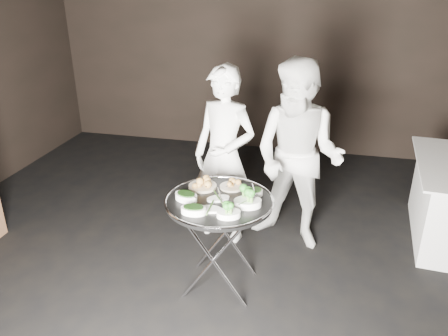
% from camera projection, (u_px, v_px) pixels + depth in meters
% --- Properties ---
extents(floor, '(6.00, 7.00, 0.05)m').
position_uv_depth(floor, '(209.00, 325.00, 3.10)').
color(floor, black).
rests_on(floor, ground).
extents(wall_back, '(6.00, 0.05, 3.00)m').
position_uv_depth(wall_back, '(278.00, 38.00, 5.62)').
color(wall_back, black).
rests_on(wall_back, floor).
extents(tray_stand, '(0.51, 0.43, 0.74)m').
position_uv_depth(tray_stand, '(219.00, 240.00, 3.29)').
color(tray_stand, silver).
rests_on(tray_stand, floor).
extents(serving_tray, '(0.79, 0.79, 0.04)m').
position_uv_depth(serving_tray, '(219.00, 201.00, 3.15)').
color(serving_tray, black).
rests_on(serving_tray, tray_stand).
extents(potato_plate_a, '(0.22, 0.22, 0.08)m').
position_uv_depth(potato_plate_a, '(203.00, 183.00, 3.31)').
color(potato_plate_a, beige).
rests_on(potato_plate_a, serving_tray).
extents(potato_plate_b, '(0.19, 0.19, 0.06)m').
position_uv_depth(potato_plate_b, '(232.00, 184.00, 3.31)').
color(potato_plate_b, beige).
rests_on(potato_plate_b, serving_tray).
extents(greens_bowl, '(0.11, 0.11, 0.06)m').
position_uv_depth(greens_bowl, '(255.00, 191.00, 3.20)').
color(greens_bowl, white).
rests_on(greens_bowl, serving_tray).
extents(asparagus_plate_a, '(0.19, 0.17, 0.03)m').
position_uv_depth(asparagus_plate_a, '(218.00, 198.00, 3.14)').
color(asparagus_plate_a, white).
rests_on(asparagus_plate_a, serving_tray).
extents(asparagus_plate_b, '(0.17, 0.10, 0.03)m').
position_uv_depth(asparagus_plate_b, '(210.00, 208.00, 3.00)').
color(asparagus_plate_b, white).
rests_on(asparagus_plate_b, serving_tray).
extents(spinach_bowl_a, '(0.21, 0.17, 0.07)m').
position_uv_depth(spinach_bowl_a, '(186.00, 196.00, 3.13)').
color(spinach_bowl_a, white).
rests_on(spinach_bowl_a, serving_tray).
extents(spinach_bowl_b, '(0.18, 0.12, 0.07)m').
position_uv_depth(spinach_bowl_b, '(193.00, 209.00, 2.95)').
color(spinach_bowl_b, white).
rests_on(spinach_bowl_b, serving_tray).
extents(broccoli_bowl_a, '(0.23, 0.19, 0.08)m').
position_uv_depth(broccoli_bowl_a, '(248.00, 201.00, 3.05)').
color(broccoli_bowl_a, white).
rests_on(broccoli_bowl_a, serving_tray).
extents(broccoli_bowl_b, '(0.19, 0.17, 0.07)m').
position_uv_depth(broccoli_bowl_b, '(229.00, 213.00, 2.91)').
color(broccoli_bowl_b, white).
rests_on(broccoli_bowl_b, serving_tray).
extents(serving_utensils, '(0.57, 0.43, 0.01)m').
position_uv_depth(serving_utensils, '(224.00, 190.00, 3.18)').
color(serving_utensils, silver).
rests_on(serving_utensils, serving_tray).
extents(waiter_left, '(0.67, 0.54, 1.59)m').
position_uv_depth(waiter_left, '(224.00, 156.00, 3.82)').
color(waiter_left, white).
rests_on(waiter_left, floor).
extents(waiter_right, '(0.96, 0.85, 1.66)m').
position_uv_depth(waiter_right, '(298.00, 157.00, 3.70)').
color(waiter_right, white).
rests_on(waiter_right, floor).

